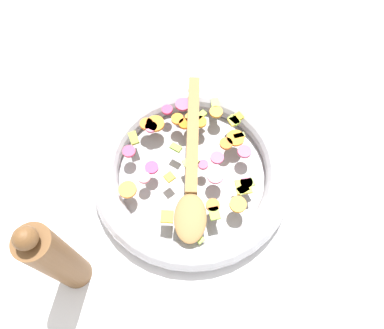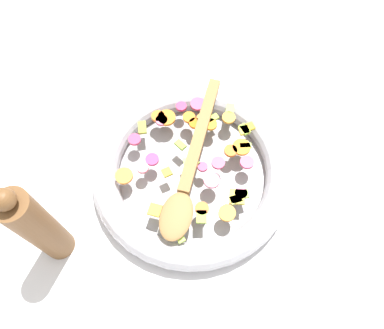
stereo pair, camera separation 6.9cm
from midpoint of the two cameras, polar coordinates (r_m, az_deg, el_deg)
name	(u,v)px [view 1 (the left image)]	position (r m, az deg, el deg)	size (l,w,h in m)	color
ground_plane	(192,176)	(0.74, -2.68, -1.99)	(4.00, 4.00, 0.00)	silver
skillet	(192,171)	(0.72, -2.75, -1.27)	(0.38, 0.38, 0.05)	gray
chopped_vegetables	(194,151)	(0.70, -2.43, 1.80)	(0.29, 0.27, 0.01)	orange
wooden_spoon	(192,170)	(0.67, -2.97, -1.21)	(0.23, 0.30, 0.01)	olive
pepper_mill	(57,259)	(0.62, -23.07, -13.49)	(0.05, 0.05, 0.25)	brown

